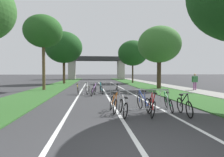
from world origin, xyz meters
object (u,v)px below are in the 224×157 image
(crowd_barrier_second, at_px, (97,88))
(bicycle_yellow_8, at_px, (78,90))
(bicycle_blue_7, at_px, (144,103))
(crowd_barrier_nearest, at_px, (144,101))
(pedestrian_waiting, at_px, (195,80))
(bicycle_white_3, at_px, (88,89))
(bicycle_red_5, at_px, (151,106))
(bicycle_purple_2, at_px, (94,91))
(bicycle_black_10, at_px, (184,106))
(bicycle_black_0, at_px, (116,90))
(bicycle_green_1, at_px, (168,103))
(bicycle_silver_4, at_px, (123,107))
(bicycle_orange_9, at_px, (113,104))
(tree_left_pine_near, at_px, (43,32))
(bicycle_teal_6, at_px, (101,89))
(tree_left_oak_near, at_px, (64,47))
(tree_right_maple_mid, at_px, (133,53))
(tree_right_oak_mid, at_px, (159,45))

(crowd_barrier_second, bearing_deg, bicycle_yellow_8, 160.72)
(bicycle_blue_7, distance_m, bicycle_yellow_8, 7.94)
(crowd_barrier_nearest, xyz_separation_m, pedestrian_waiting, (7.78, 9.26, 0.51))
(bicycle_white_3, bearing_deg, crowd_barrier_nearest, -61.34)
(bicycle_red_5, bearing_deg, bicycle_white_3, 120.06)
(bicycle_purple_2, relative_size, bicycle_black_10, 0.98)
(bicycle_black_0, xyz_separation_m, bicycle_blue_7, (0.49, -6.00, 0.01))
(crowd_barrier_nearest, xyz_separation_m, bicycle_green_1, (1.29, 0.42, -0.16))
(bicycle_black_0, height_order, bicycle_silver_4, bicycle_black_0)
(bicycle_white_3, height_order, bicycle_orange_9, bicycle_orange_9)
(tree_left_pine_near, height_order, bicycle_yellow_8, tree_left_pine_near)
(bicycle_silver_4, relative_size, bicycle_teal_6, 0.96)
(bicycle_blue_7, relative_size, bicycle_yellow_8, 1.11)
(bicycle_red_5, bearing_deg, pedestrian_waiting, 62.33)
(bicycle_silver_4, relative_size, bicycle_orange_9, 0.99)
(bicycle_white_3, distance_m, bicycle_silver_4, 8.04)
(bicycle_teal_6, bearing_deg, crowd_barrier_nearest, -83.71)
(bicycle_black_10, bearing_deg, bicycle_red_5, 0.81)
(bicycle_black_0, distance_m, bicycle_silver_4, 6.83)
(bicycle_teal_6, distance_m, bicycle_black_10, 8.67)
(bicycle_red_5, height_order, bicycle_blue_7, bicycle_blue_7)
(bicycle_yellow_8, bearing_deg, bicycle_orange_9, -76.93)
(tree_left_oak_near, bearing_deg, bicycle_yellow_8, -77.15)
(crowd_barrier_second, relative_size, bicycle_silver_4, 1.37)
(bicycle_black_0, height_order, bicycle_orange_9, bicycle_orange_9)
(crowd_barrier_second, height_order, bicycle_blue_7, crowd_barrier_second)
(bicycle_orange_9, bearing_deg, tree_right_maple_mid, -107.01)
(bicycle_silver_4, distance_m, bicycle_yellow_8, 8.28)
(bicycle_red_5, bearing_deg, bicycle_purple_2, 119.22)
(tree_right_oak_mid, xyz_separation_m, bicycle_blue_7, (-4.87, -11.12, -4.42))
(bicycle_yellow_8, distance_m, bicycle_black_10, 9.52)
(tree_left_pine_near, height_order, bicycle_purple_2, tree_left_pine_near)
(tree_left_oak_near, distance_m, crowd_barrier_second, 16.47)
(crowd_barrier_nearest, distance_m, bicycle_black_0, 6.42)
(tree_left_oak_near, relative_size, bicycle_green_1, 4.85)
(bicycle_green_1, xyz_separation_m, bicycle_teal_6, (-2.81, 7.10, 0.03))
(crowd_barrier_second, bearing_deg, bicycle_white_3, 145.34)
(tree_left_oak_near, bearing_deg, tree_right_oak_mid, -41.38)
(bicycle_red_5, relative_size, bicycle_orange_9, 1.06)
(tree_left_pine_near, xyz_separation_m, crowd_barrier_nearest, (7.14, -11.22, -5.34))
(bicycle_blue_7, distance_m, bicycle_black_10, 1.76)
(bicycle_purple_2, relative_size, bicycle_silver_4, 1.00)
(tree_left_pine_near, height_order, bicycle_white_3, tree_left_pine_near)
(tree_right_maple_mid, bearing_deg, tree_right_oak_mid, -87.39)
(crowd_barrier_nearest, distance_m, bicycle_teal_6, 7.68)
(bicycle_purple_2, xyz_separation_m, bicycle_red_5, (2.36, -6.92, 0.03))
(bicycle_blue_7, distance_m, bicycle_orange_9, 1.41)
(bicycle_green_1, distance_m, bicycle_black_10, 1.03)
(crowd_barrier_second, height_order, bicycle_yellow_8, crowd_barrier_second)
(bicycle_black_0, height_order, bicycle_red_5, bicycle_red_5)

